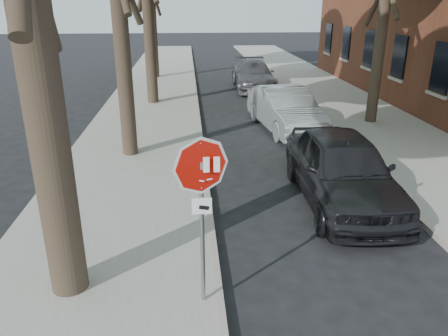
{
  "coord_description": "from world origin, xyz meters",
  "views": [
    {
      "loc": [
        -0.85,
        -5.5,
        4.39
      ],
      "look_at": [
        -0.34,
        0.55,
        2.05
      ],
      "focal_mm": 35.0,
      "sensor_mm": 36.0,
      "label": 1
    }
  ],
  "objects_px": {
    "car_a": "(342,169)",
    "stop_sign": "(201,191)",
    "car_c": "(253,75)",
    "car_b": "(285,109)"
  },
  "relations": [
    {
      "from": "stop_sign",
      "to": "car_c",
      "type": "bearing_deg",
      "value": 79.24
    },
    {
      "from": "car_a",
      "to": "stop_sign",
      "type": "bearing_deg",
      "value": -131.97
    },
    {
      "from": "stop_sign",
      "to": "car_c",
      "type": "relative_size",
      "value": 0.53
    },
    {
      "from": "stop_sign",
      "to": "car_a",
      "type": "height_order",
      "value": "stop_sign"
    },
    {
      "from": "stop_sign",
      "to": "car_c",
      "type": "xyz_separation_m",
      "value": [
        3.3,
        17.36,
        -1.23
      ]
    },
    {
      "from": "car_a",
      "to": "car_c",
      "type": "xyz_separation_m",
      "value": [
        0.0,
        13.86,
        -0.1
      ]
    },
    {
      "from": "car_a",
      "to": "car_b",
      "type": "relative_size",
      "value": 1.04
    },
    {
      "from": "car_a",
      "to": "car_c",
      "type": "relative_size",
      "value": 0.97
    },
    {
      "from": "car_c",
      "to": "car_b",
      "type": "bearing_deg",
      "value": -88.71
    },
    {
      "from": "car_a",
      "to": "car_b",
      "type": "xyz_separation_m",
      "value": [
        0.0,
        6.01,
        -0.06
      ]
    }
  ]
}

